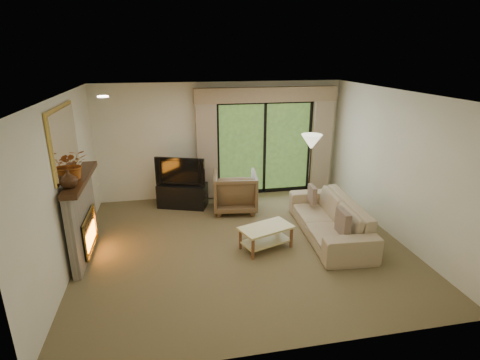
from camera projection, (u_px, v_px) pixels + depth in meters
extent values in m
plane|color=brown|center=(243.00, 245.00, 6.57)|extent=(5.50, 5.50, 0.00)
plane|color=white|center=(244.00, 94.00, 5.72)|extent=(5.50, 5.50, 0.00)
plane|color=#FAF2CE|center=(221.00, 141.00, 8.46)|extent=(5.00, 0.00, 5.00)
plane|color=#FAF2CE|center=(293.00, 249.00, 3.83)|extent=(5.00, 0.00, 5.00)
plane|color=#FAF2CE|center=(65.00, 185.00, 5.64)|extent=(0.00, 5.00, 5.00)
plane|color=#FAF2CE|center=(395.00, 165.00, 6.65)|extent=(0.00, 5.00, 5.00)
cube|color=tan|center=(207.00, 147.00, 8.28)|extent=(0.45, 0.18, 2.35)
cube|color=tan|center=(321.00, 142.00, 8.78)|extent=(0.45, 0.18, 2.35)
cube|color=#A18361|center=(267.00, 95.00, 8.19)|extent=(3.20, 0.24, 0.32)
cube|color=black|center=(183.00, 195.00, 8.12)|extent=(1.12, 0.78, 0.51)
imported|color=black|center=(181.00, 170.00, 7.94)|extent=(1.05, 0.49, 0.62)
imported|color=brown|center=(235.00, 191.00, 7.89)|extent=(1.00, 1.03, 0.84)
imported|color=tan|center=(329.00, 218.00, 6.80)|extent=(1.07, 2.38, 0.68)
cube|color=#4C3129|center=(343.00, 223.00, 6.09)|extent=(0.14, 0.42, 0.41)
cube|color=#4C3129|center=(312.00, 194.00, 7.34)|extent=(0.11, 0.34, 0.34)
imported|color=#361F10|center=(68.00, 179.00, 5.31)|extent=(0.29, 0.29, 0.26)
imported|color=#994B16|center=(73.00, 164.00, 5.63)|extent=(0.50, 0.46, 0.46)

